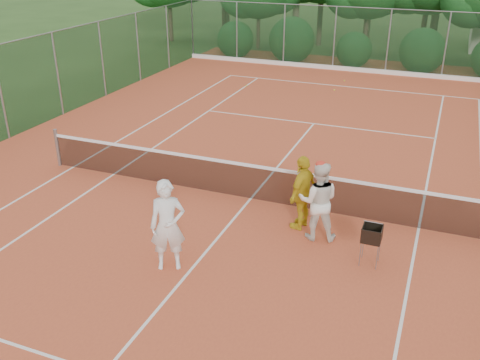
% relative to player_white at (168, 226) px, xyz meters
% --- Properties ---
extents(ground, '(120.00, 120.00, 0.00)m').
position_rel_player_white_xyz_m(ground, '(0.44, 3.44, -0.97)').
color(ground, '#28491A').
rests_on(ground, ground).
extents(clay_court, '(18.00, 36.00, 0.02)m').
position_rel_player_white_xyz_m(clay_court, '(0.44, 3.44, -0.96)').
color(clay_court, '#C6522D').
rests_on(clay_court, ground).
extents(tennis_net, '(11.97, 0.10, 1.10)m').
position_rel_player_white_xyz_m(tennis_net, '(0.44, 3.44, -0.44)').
color(tennis_net, gray).
rests_on(tennis_net, clay_court).
extents(player_white, '(0.82, 0.72, 1.90)m').
position_rel_player_white_xyz_m(player_white, '(0.00, 0.00, 0.00)').
color(player_white, white).
rests_on(player_white, clay_court).
extents(player_center_grp, '(1.01, 0.87, 1.83)m').
position_rel_player_white_xyz_m(player_center_grp, '(2.45, 2.22, -0.04)').
color(player_center_grp, white).
rests_on(player_center_grp, clay_court).
extents(player_yellow, '(0.64, 1.10, 1.75)m').
position_rel_player_white_xyz_m(player_yellow, '(2.02, 2.55, -0.07)').
color(player_yellow, gold).
rests_on(player_yellow, clay_court).
extents(ball_hopper, '(0.37, 0.37, 0.86)m').
position_rel_player_white_xyz_m(ball_hopper, '(3.72, 1.60, -0.27)').
color(ball_hopper, gray).
rests_on(ball_hopper, clay_court).
extents(stray_ball_a, '(0.07, 0.07, 0.07)m').
position_rel_player_white_xyz_m(stray_ball_a, '(-3.63, 13.71, -0.92)').
color(stray_ball_a, '#B2D230').
rests_on(stray_ball_a, clay_court).
extents(stray_ball_b, '(0.07, 0.07, 0.07)m').
position_rel_player_white_xyz_m(stray_ball_b, '(0.22, 16.22, -0.92)').
color(stray_ball_b, yellow).
rests_on(stray_ball_b, clay_court).
extents(stray_ball_c, '(0.07, 0.07, 0.07)m').
position_rel_player_white_xyz_m(stray_ball_c, '(0.15, 14.45, -0.92)').
color(stray_ball_c, yellow).
rests_on(stray_ball_c, clay_court).
extents(court_markings, '(11.03, 23.83, 0.01)m').
position_rel_player_white_xyz_m(court_markings, '(0.44, 3.44, -0.95)').
color(court_markings, white).
rests_on(court_markings, clay_court).
extents(fence_back, '(18.07, 0.07, 3.00)m').
position_rel_player_white_xyz_m(fence_back, '(0.44, 18.44, 0.55)').
color(fence_back, '#19381E').
rests_on(fence_back, clay_court).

